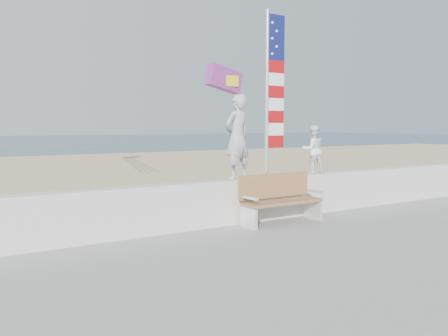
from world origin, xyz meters
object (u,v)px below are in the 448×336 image
at_px(child, 313,150).
at_px(flag, 272,87).
at_px(bench, 280,198).
at_px(adult, 237,137).

xyz_separation_m(child, flag, (-1.21, -0.00, 1.36)).
distance_m(child, flag, 1.82).
height_order(child, bench, child).
bearing_deg(child, bench, 36.82).
bearing_deg(adult, bench, 137.33).
distance_m(adult, bench, 1.53).
xyz_separation_m(child, bench, (-1.33, -0.45, -0.94)).
bearing_deg(child, adult, 17.98).
xyz_separation_m(adult, flag, (0.87, -0.00, 1.05)).
distance_m(bench, flag, 2.35).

